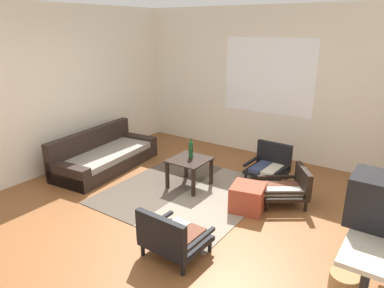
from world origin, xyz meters
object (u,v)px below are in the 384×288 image
Objects in this scene: couch at (104,156)px; armchair_striped_foreground at (172,237)px; console_shelf at (380,231)px; glass_bottle at (191,149)px; coffee_table at (189,165)px; ottoman_orange at (248,198)px; wicker_basket at (343,285)px; armchair_by_window at (269,164)px; armchair_corner at (288,187)px.

couch is 2.82m from armchair_striped_foreground.
console_shelf is 5.01× the size of glass_bottle.
console_shelf is 2.89m from glass_bottle.
coffee_table reaches higher than ottoman_orange.
armchair_striped_foreground is (2.50, -1.32, 0.05)m from couch.
couch is at bearing 167.81° from wicker_basket.
wicker_basket is (2.49, -1.17, -0.46)m from glass_bottle.
ottoman_orange is (0.22, 1.37, -0.07)m from armchair_striped_foreground.
armchair_by_window is (2.55, 1.18, 0.04)m from couch.
console_shelf reaches higher than armchair_corner.
coffee_table is at bearing 159.50° from console_shelf.
console_shelf reaches higher than armchair_by_window.
armchair_striped_foreground is 1.39m from ottoman_orange.
coffee_table is at bearing 7.01° from couch.
couch is 4.23m from wicker_basket.
ottoman_orange is at bearing -126.87° from armchair_corner.
glass_bottle is at bearing 158.32° from console_shelf.
armchair_striped_foreground is (0.83, -1.52, -0.11)m from coffee_table.
wicker_basket is (1.63, 0.42, -0.13)m from armchair_striped_foreground.
couch is 1.29× the size of console_shelf.
ottoman_orange is 1.89m from console_shelf.
armchair_corner is at bearing 72.51° from armchair_striped_foreground.
coffee_table is 0.94× the size of armchair_by_window.
wicker_basket is at bearing -25.16° from glass_bottle.
couch is 7.48× the size of wicker_basket.
couch is 3.25× the size of armchair_by_window.
ottoman_orange is 1.38× the size of glass_bottle.
ottoman_orange is 1.60× the size of wicker_basket.
ottoman_orange is (0.17, -1.13, -0.06)m from armchair_by_window.
ottoman_orange is (1.05, -0.15, -0.18)m from coffee_table.
armchair_striped_foreground is at bearing -61.78° from glass_bottle.
ottoman_orange is 0.28× the size of console_shelf.
glass_bottle is (-0.85, 1.59, 0.34)m from armchair_striped_foreground.
armchair_by_window reaches higher than armchair_corner.
couch is at bearing 152.23° from armchair_striped_foreground.
couch is at bearing -170.44° from glass_bottle.
armchair_striped_foreground is at bearing -61.33° from coffee_table.
armchair_striped_foreground reaches higher than armchair_corner.
armchair_striped_foreground is 1.53× the size of ottoman_orange.
couch is 1.71m from glass_bottle.
armchair_corner is 3.07× the size of wicker_basket.
armchair_by_window is (0.88, 0.98, -0.12)m from coffee_table.
coffee_table is 2.15× the size of wicker_basket.
coffee_table is 1.74m from armchair_striped_foreground.
glass_bottle reaches higher than wicker_basket.
armchair_by_window is 2.62m from wicker_basket.
armchair_striped_foreground is at bearing -163.96° from console_shelf.
armchair_corner is (3.08, 0.55, 0.04)m from couch.
couch is at bearing -172.99° from coffee_table.
wicker_basket is (2.47, -1.10, -0.24)m from coffee_table.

